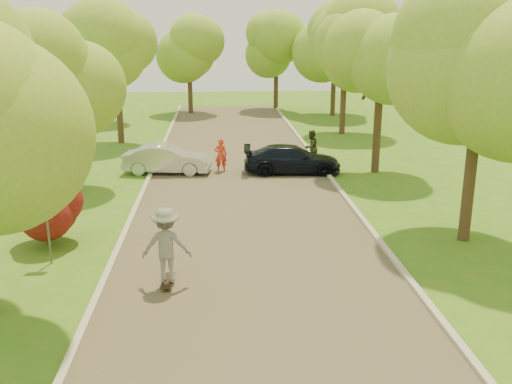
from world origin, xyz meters
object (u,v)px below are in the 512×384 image
object	(u,v)px
street_sign	(46,211)
person_striped	(221,155)
silver_sedan	(167,159)
longboard	(168,281)
skateboarder	(166,245)
dark_sedan	(292,159)
person_olive	(311,147)

from	to	relation	value
street_sign	person_striped	size ratio (longest dim) A/B	1.39
silver_sedan	longboard	distance (m)	12.19
silver_sedan	skateboarder	bearing A→B (deg)	-168.63
dark_sedan	longboard	world-z (taller)	dark_sedan
street_sign	dark_sedan	distance (m)	13.07
street_sign	person_striped	bearing A→B (deg)	64.82
skateboarder	longboard	bearing A→B (deg)	-178.52
silver_sedan	dark_sedan	size ratio (longest dim) A/B	0.90
dark_sedan	person_striped	world-z (taller)	person_striped
street_sign	silver_sedan	size ratio (longest dim) A/B	0.54
longboard	skateboarder	bearing A→B (deg)	1.48
skateboarder	street_sign	bearing A→B (deg)	-24.70
person_olive	longboard	bearing A→B (deg)	26.04
street_sign	skateboarder	bearing A→B (deg)	-26.19
person_striped	person_olive	world-z (taller)	person_olive
silver_sedan	longboard	bearing A→B (deg)	-168.63
skateboarder	person_olive	size ratio (longest dim) A/B	1.17
skateboarder	person_striped	bearing A→B (deg)	-95.59
street_sign	longboard	distance (m)	4.12
street_sign	skateboarder	xyz separation A→B (m)	(3.46, -1.70, -0.44)
person_striped	person_olive	size ratio (longest dim) A/B	0.92
silver_sedan	person_striped	bearing A→B (deg)	-79.31
dark_sedan	longboard	size ratio (longest dim) A/B	4.37
street_sign	silver_sedan	distance (m)	10.77
person_striped	dark_sedan	bearing A→B (deg)	170.79
person_striped	longboard	bearing A→B (deg)	82.91
silver_sedan	person_olive	distance (m)	7.07
dark_sedan	street_sign	bearing A→B (deg)	143.86
longboard	skateboarder	world-z (taller)	skateboarder
silver_sedan	skateboarder	world-z (taller)	skateboarder
silver_sedan	dark_sedan	world-z (taller)	silver_sedan
longboard	person_striped	distance (m)	12.42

